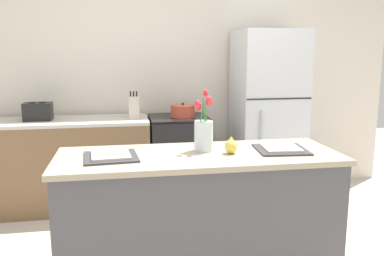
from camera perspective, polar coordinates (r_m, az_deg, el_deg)
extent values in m
cube|color=silver|center=(4.50, -3.87, 8.02)|extent=(5.20, 0.08, 2.70)
cube|color=#4C4C51|center=(2.75, 0.92, -13.24)|extent=(1.76, 0.62, 0.88)
cube|color=tan|center=(2.60, 0.95, -3.98)|extent=(1.80, 0.66, 0.03)
cube|color=brown|center=(4.26, -17.50, -5.09)|extent=(1.68, 0.60, 0.87)
cube|color=beige|center=(4.17, -17.84, 0.89)|extent=(1.68, 0.60, 0.03)
cube|color=black|center=(4.26, -1.80, -4.55)|extent=(0.60, 0.60, 0.88)
cube|color=black|center=(4.16, -1.84, 1.43)|extent=(0.60, 0.60, 0.02)
cube|color=black|center=(3.98, -1.18, -6.14)|extent=(0.42, 0.01, 0.29)
cube|color=silver|center=(4.40, 10.52, 1.76)|extent=(0.68, 0.64, 1.78)
cube|color=black|center=(4.07, 12.19, 4.03)|extent=(0.67, 0.01, 0.01)
cylinder|color=#B2B5B7|center=(4.07, 9.58, -2.97)|extent=(0.02, 0.02, 0.77)
cylinder|color=silver|center=(2.65, 1.65, -1.13)|extent=(0.12, 0.12, 0.20)
cylinder|color=#3D8438|center=(2.64, 1.96, 0.57)|extent=(0.05, 0.01, 0.26)
ellipsoid|color=red|center=(2.61, 2.44, 3.79)|extent=(0.04, 0.04, 0.07)
cylinder|color=#3D8438|center=(2.64, 1.73, 1.21)|extent=(0.04, 0.08, 0.31)
ellipsoid|color=red|center=(2.66, 1.93, 4.92)|extent=(0.03, 0.03, 0.05)
cylinder|color=#3D8438|center=(2.65, 1.18, 0.22)|extent=(0.03, 0.03, 0.22)
ellipsoid|color=red|center=(2.64, 0.91, 2.99)|extent=(0.04, 0.04, 0.06)
cylinder|color=#3D8438|center=(2.62, 1.14, 0.39)|extent=(0.05, 0.02, 0.25)
ellipsoid|color=red|center=(2.59, 0.77, 3.37)|extent=(0.03, 0.03, 0.05)
cylinder|color=#3D8438|center=(2.61, 2.09, 0.66)|extent=(0.02, 0.04, 0.27)
ellipsoid|color=red|center=(2.58, 2.37, 3.96)|extent=(0.03, 0.03, 0.05)
ellipsoid|color=#E5CC4C|center=(2.60, 5.49, -2.61)|extent=(0.08, 0.08, 0.09)
cone|color=#E5CC4C|center=(2.59, 5.51, -1.50)|extent=(0.04, 0.04, 0.04)
cylinder|color=brown|center=(2.58, 5.52, -0.98)|extent=(0.01, 0.01, 0.02)
cube|color=#333338|center=(2.54, -11.34, -3.98)|extent=(0.35, 0.35, 0.01)
cube|color=silver|center=(2.54, -11.35, -3.72)|extent=(0.25, 0.25, 0.01)
cube|color=#333338|center=(2.74, 12.40, -2.96)|extent=(0.35, 0.35, 0.01)
cube|color=silver|center=(2.74, 12.41, -2.72)|extent=(0.25, 0.25, 0.01)
cube|color=black|center=(4.21, -20.80, 2.18)|extent=(0.26, 0.18, 0.17)
cube|color=black|center=(4.21, -21.49, 3.30)|extent=(0.05, 0.11, 0.01)
cube|color=black|center=(4.19, -20.27, 3.35)|extent=(0.05, 0.11, 0.01)
cube|color=black|center=(4.24, -22.68, 2.45)|extent=(0.02, 0.02, 0.02)
cylinder|color=#CC4C38|center=(4.15, -1.30, 2.33)|extent=(0.25, 0.25, 0.11)
cylinder|color=#CC4C38|center=(4.15, -1.31, 3.15)|extent=(0.25, 0.25, 0.01)
sphere|color=black|center=(4.14, -1.31, 3.42)|extent=(0.02, 0.02, 0.02)
cube|color=beige|center=(4.09, -8.16, 2.90)|extent=(0.10, 0.14, 0.22)
cylinder|color=black|center=(4.08, -8.63, 4.77)|extent=(0.01, 0.01, 0.05)
cylinder|color=black|center=(4.08, -8.21, 4.78)|extent=(0.01, 0.01, 0.05)
cylinder|color=black|center=(4.08, -7.78, 4.79)|extent=(0.01, 0.01, 0.05)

